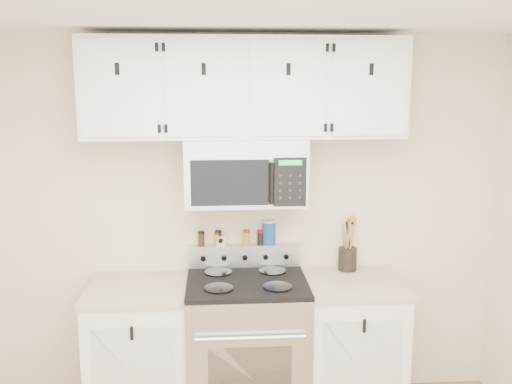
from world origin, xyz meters
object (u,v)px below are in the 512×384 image
(microwave, at_px, (245,171))
(salt_canister, at_px, (269,232))
(range, at_px, (247,347))
(utensil_crock, at_px, (348,257))

(microwave, bearing_deg, salt_canister, 43.13)
(range, xyz_separation_m, microwave, (0.00, 0.13, 1.14))
(utensil_crock, distance_m, salt_canister, 0.56)
(microwave, height_order, salt_canister, microwave)
(microwave, distance_m, salt_canister, 0.50)
(utensil_crock, relative_size, salt_canister, 2.21)
(range, height_order, salt_canister, salt_canister)
(microwave, height_order, utensil_crock, microwave)
(range, distance_m, microwave, 1.15)
(microwave, bearing_deg, range, -90.23)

